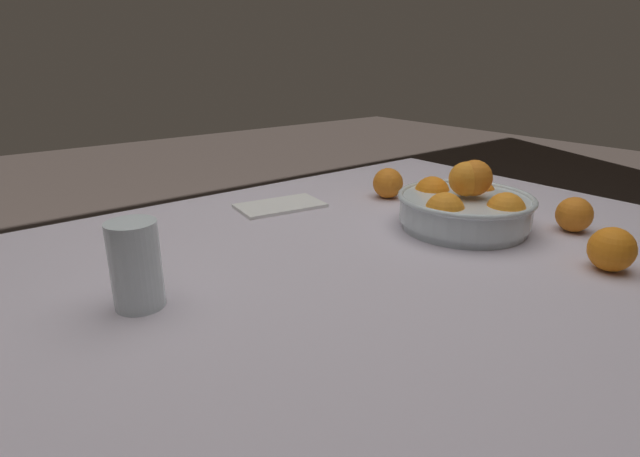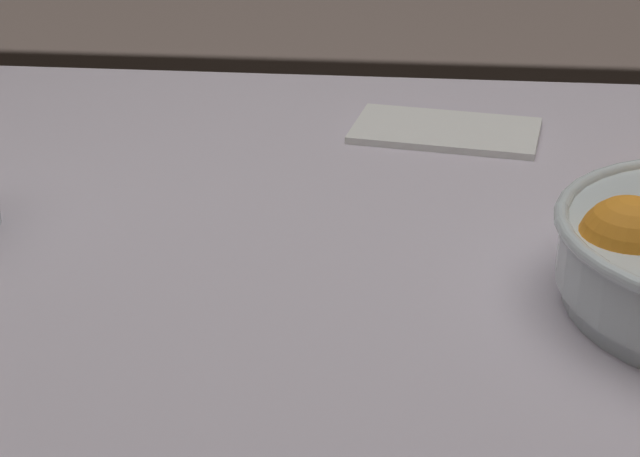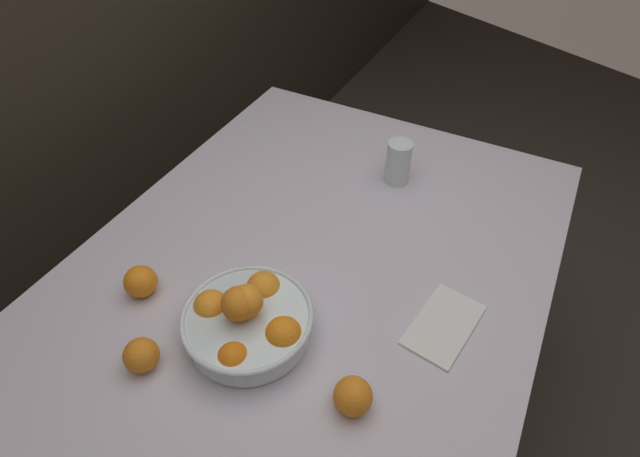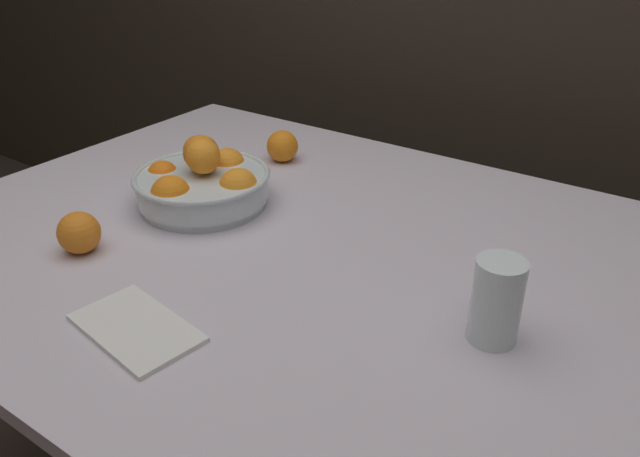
# 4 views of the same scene
# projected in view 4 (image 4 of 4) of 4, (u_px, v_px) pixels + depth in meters

# --- Properties ---
(dining_table) EXTENTS (1.49, 1.13, 0.74)m
(dining_table) POSITION_uv_depth(u_px,v_px,m) (295.00, 268.00, 1.22)
(dining_table) COLOR silver
(dining_table) RESTS_ON ground_plane
(fruit_bowl) EXTENTS (0.29, 0.29, 0.15)m
(fruit_bowl) POSITION_uv_depth(u_px,v_px,m) (203.00, 183.00, 1.31)
(fruit_bowl) COLOR silver
(fruit_bowl) RESTS_ON dining_table
(juice_glass) EXTENTS (0.07, 0.07, 0.13)m
(juice_glass) POSITION_uv_depth(u_px,v_px,m) (496.00, 305.00, 0.90)
(juice_glass) COLOR #F4A314
(juice_glass) RESTS_ON dining_table
(orange_loose_near_bowl) EXTENTS (0.08, 0.08, 0.08)m
(orange_loose_near_bowl) POSITION_uv_depth(u_px,v_px,m) (282.00, 146.00, 1.53)
(orange_loose_near_bowl) COLOR orange
(orange_loose_near_bowl) RESTS_ON dining_table
(orange_loose_front) EXTENTS (0.08, 0.08, 0.08)m
(orange_loose_front) POSITION_uv_depth(u_px,v_px,m) (79.00, 233.00, 1.14)
(orange_loose_front) COLOR orange
(orange_loose_front) RESTS_ON dining_table
(orange_loose_aside) EXTENTS (0.07, 0.07, 0.07)m
(orange_loose_aside) POSITION_uv_depth(u_px,v_px,m) (198.00, 151.00, 1.51)
(orange_loose_aside) COLOR orange
(orange_loose_aside) RESTS_ON dining_table
(napkin) EXTENTS (0.22, 0.15, 0.01)m
(napkin) POSITION_uv_depth(u_px,v_px,m) (136.00, 328.00, 0.95)
(napkin) COLOR white
(napkin) RESTS_ON dining_table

